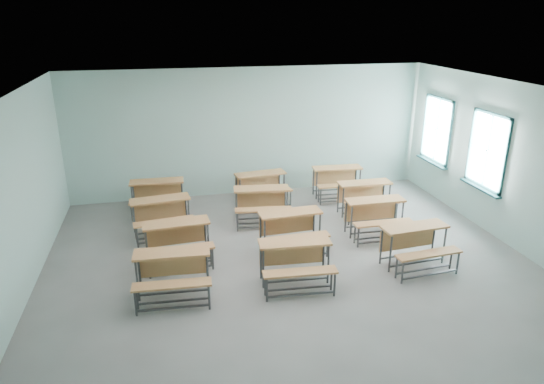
% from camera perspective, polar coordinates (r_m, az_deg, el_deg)
% --- Properties ---
extents(room, '(9.04, 8.04, 3.24)m').
position_cam_1_polar(room, '(8.59, 2.76, 1.20)').
color(room, gray).
rests_on(room, ground).
extents(desk_unit_r0c0, '(1.28, 0.90, 0.77)m').
position_cam_1_polar(desk_unit_r0c0, '(8.12, -11.64, -8.81)').
color(desk_unit_r0c0, '#AF723F').
rests_on(desk_unit_r0c0, ground).
extents(desk_unit_r0c1, '(1.28, 0.91, 0.77)m').
position_cam_1_polar(desk_unit_r0c1, '(8.30, 2.80, -7.67)').
color(desk_unit_r0c1, '#AF723F').
rests_on(desk_unit_r0c1, ground).
extents(desk_unit_r0c2, '(1.29, 0.92, 0.77)m').
position_cam_1_polar(desk_unit_r0c2, '(9.24, 16.69, -5.53)').
color(desk_unit_r0c2, '#AF723F').
rests_on(desk_unit_r0c2, ground).
extents(desk_unit_r1c0, '(1.28, 0.91, 0.77)m').
position_cam_1_polar(desk_unit_r1c0, '(9.18, -11.07, -5.20)').
color(desk_unit_r1c0, '#AF723F').
rests_on(desk_unit_r1c0, ground).
extents(desk_unit_r1c1, '(1.27, 0.89, 0.77)m').
position_cam_1_polar(desk_unit_r1c1, '(9.47, 2.35, -3.99)').
color(desk_unit_r1c1, '#AF723F').
rests_on(desk_unit_r1c1, ground).
extents(desk_unit_r1c2, '(1.25, 0.85, 0.77)m').
position_cam_1_polar(desk_unit_r1c2, '(10.31, 12.19, -2.36)').
color(desk_unit_r1c2, '#AF723F').
rests_on(desk_unit_r1c2, ground).
extents(desk_unit_r2c0, '(1.32, 0.97, 0.77)m').
position_cam_1_polar(desk_unit_r2c0, '(10.39, -12.87, -2.24)').
color(desk_unit_r2c0, '#AF723F').
rests_on(desk_unit_r2c0, ground).
extents(desk_unit_r2c1, '(1.32, 0.96, 0.77)m').
position_cam_1_polar(desk_unit_r2c1, '(10.74, -1.20, -0.95)').
color(desk_unit_r2c1, '#AF723F').
rests_on(desk_unit_r2c1, ground).
extents(desk_unit_r2c2, '(1.24, 0.84, 0.77)m').
position_cam_1_polar(desk_unit_r2c2, '(11.31, 10.98, -0.22)').
color(desk_unit_r2c2, '#AF723F').
rests_on(desk_unit_r2c2, ground).
extents(desk_unit_r3c0, '(1.25, 0.86, 0.77)m').
position_cam_1_polar(desk_unit_r3c0, '(11.51, -13.34, -0.03)').
color(desk_unit_r3c0, '#AF723F').
rests_on(desk_unit_r3c0, ground).
extents(desk_unit_r3c1, '(1.32, 0.97, 0.77)m').
position_cam_1_polar(desk_unit_r3c1, '(11.75, -1.22, 0.94)').
color(desk_unit_r3c1, '#AF723F').
rests_on(desk_unit_r3c1, ground).
extents(desk_unit_r3c2, '(1.28, 0.90, 0.77)m').
position_cam_1_polar(desk_unit_r3c2, '(12.31, 7.78, 1.67)').
color(desk_unit_r3c2, '#AF723F').
rests_on(desk_unit_r3c2, ground).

